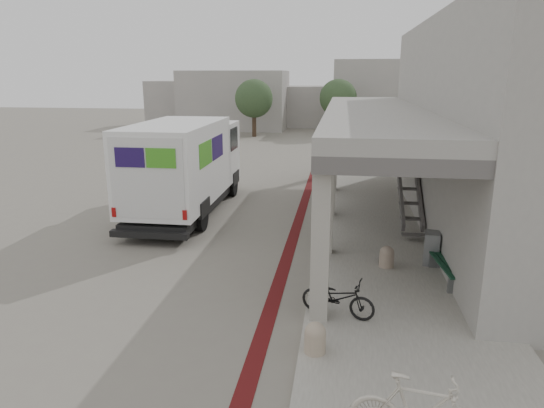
% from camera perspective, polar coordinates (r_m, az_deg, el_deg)
% --- Properties ---
extents(ground, '(120.00, 120.00, 0.00)m').
position_cam_1_polar(ground, '(14.17, -2.35, -6.36)').
color(ground, slate).
rests_on(ground, ground).
extents(bike_lane_stripe, '(0.35, 40.00, 0.01)m').
position_cam_1_polar(bike_lane_stripe, '(15.90, 2.52, -3.93)').
color(bike_lane_stripe, '#501011').
rests_on(bike_lane_stripe, ground).
extents(sidewalk, '(4.40, 28.00, 0.12)m').
position_cam_1_polar(sidewalk, '(14.02, 14.05, -6.80)').
color(sidewalk, gray).
rests_on(sidewalk, ground).
extents(transit_building, '(7.60, 17.00, 7.00)m').
position_cam_1_polar(transit_building, '(18.09, 22.41, 8.31)').
color(transit_building, gray).
rests_on(transit_building, ground).
extents(distant_backdrop, '(28.00, 10.00, 6.50)m').
position_cam_1_polar(distant_backdrop, '(49.20, 2.07, 12.14)').
color(distant_backdrop, gray).
rests_on(distant_backdrop, ground).
extents(tree_left, '(3.20, 3.20, 4.80)m').
position_cam_1_polar(tree_left, '(41.69, -2.14, 12.28)').
color(tree_left, '#38281C').
rests_on(tree_left, ground).
extents(tree_mid, '(3.20, 3.20, 4.80)m').
position_cam_1_polar(tree_mid, '(43.02, 7.78, 12.24)').
color(tree_mid, '#38281C').
rests_on(tree_mid, ground).
extents(tree_right, '(3.20, 3.20, 4.80)m').
position_cam_1_polar(tree_right, '(42.69, 18.79, 11.57)').
color(tree_right, '#38281C').
rests_on(tree_right, ground).
extents(fedex_truck, '(2.64, 8.27, 3.52)m').
position_cam_1_polar(fedex_truck, '(18.67, -10.06, 4.63)').
color(fedex_truck, black).
rests_on(fedex_truck, ground).
extents(bench, '(0.62, 1.94, 0.45)m').
position_cam_1_polar(bench, '(13.11, 19.83, -7.04)').
color(bench, slate).
rests_on(bench, sidewalk).
extents(bollard_near, '(0.40, 0.40, 0.60)m').
position_cam_1_polar(bollard_near, '(9.39, 5.09, -15.36)').
color(bollard_near, gray).
rests_on(bollard_near, sidewalk).
extents(bollard_far, '(0.39, 0.39, 0.59)m').
position_cam_1_polar(bollard_far, '(13.50, 13.35, -6.01)').
color(bollard_far, gray).
rests_on(bollard_far, sidewalk).
extents(utility_cabinet, '(0.50, 0.60, 0.90)m').
position_cam_1_polar(utility_cabinet, '(13.99, 18.27, -4.94)').
color(utility_cabinet, gray).
rests_on(utility_cabinet, sidewalk).
extents(bicycle_black, '(1.70, 0.97, 0.85)m').
position_cam_1_polar(bicycle_black, '(10.65, 7.77, -10.84)').
color(bicycle_black, black).
rests_on(bicycle_black, sidewalk).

